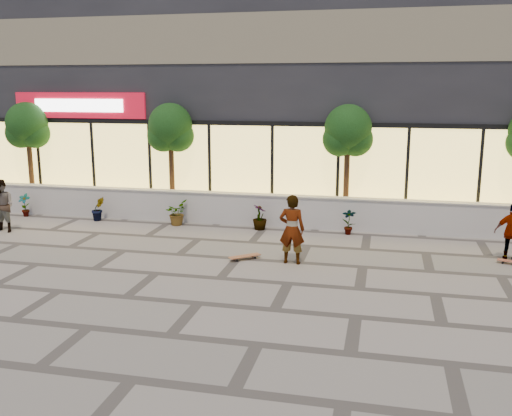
% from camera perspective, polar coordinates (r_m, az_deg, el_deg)
% --- Properties ---
extents(ground, '(80.00, 80.00, 0.00)m').
position_cam_1_polar(ground, '(12.19, -5.79, -9.46)').
color(ground, gray).
rests_on(ground, ground).
extents(planter_wall, '(22.00, 0.42, 1.04)m').
position_cam_1_polar(planter_wall, '(18.53, 1.04, -0.20)').
color(planter_wall, beige).
rests_on(planter_wall, ground).
extents(retail_building, '(24.00, 9.17, 8.50)m').
position_cam_1_polar(retail_building, '(23.51, 3.85, 11.52)').
color(retail_building, black).
rests_on(retail_building, ground).
extents(shrub_a, '(0.43, 0.29, 0.81)m').
position_cam_1_polar(shrub_a, '(21.44, -22.12, 0.27)').
color(shrub_a, '#153310').
rests_on(shrub_a, ground).
extents(shrub_b, '(0.57, 0.57, 0.81)m').
position_cam_1_polar(shrub_b, '(19.99, -15.51, -0.08)').
color(shrub_b, '#153310').
rests_on(shrub_b, ground).
extents(shrub_c, '(0.68, 0.77, 0.81)m').
position_cam_1_polar(shrub_c, '(18.84, -7.98, -0.48)').
color(shrub_c, '#153310').
rests_on(shrub_c, ground).
extents(shrub_d, '(0.64, 0.64, 0.81)m').
position_cam_1_polar(shrub_d, '(18.05, 0.37, -0.91)').
color(shrub_d, '#153310').
rests_on(shrub_d, ground).
extents(shrub_e, '(0.46, 0.35, 0.81)m').
position_cam_1_polar(shrub_e, '(17.68, 9.27, -1.35)').
color(shrub_e, '#153310').
rests_on(shrub_e, ground).
extents(tree_west, '(1.60, 1.50, 3.92)m').
position_cam_1_polar(tree_west, '(22.42, -21.89, 7.44)').
color(tree_west, '#492A1A').
rests_on(tree_west, ground).
extents(tree_midwest, '(1.60, 1.50, 3.92)m').
position_cam_1_polar(tree_midwest, '(19.83, -8.55, 7.67)').
color(tree_midwest, '#492A1A').
rests_on(tree_midwest, ground).
extents(tree_mideast, '(1.60, 1.50, 3.92)m').
position_cam_1_polar(tree_mideast, '(18.53, 9.17, 7.35)').
color(tree_mideast, '#492A1A').
rests_on(tree_mideast, ground).
extents(skater_center, '(0.66, 0.44, 1.80)m').
position_cam_1_polar(skater_center, '(14.53, 3.60, -2.14)').
color(skater_center, silver).
rests_on(skater_center, ground).
extents(skater_left, '(0.88, 0.72, 1.67)m').
position_cam_1_polar(skater_left, '(19.32, -24.07, 0.18)').
color(skater_left, '#8D785B').
rests_on(skater_left, ground).
extents(skateboard_center, '(0.80, 0.74, 0.10)m').
position_cam_1_polar(skateboard_center, '(15.02, -1.14, -4.85)').
color(skateboard_center, brown).
rests_on(skateboard_center, ground).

